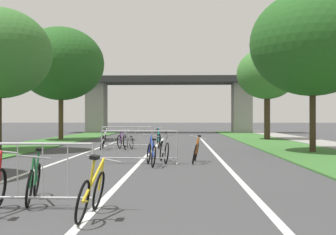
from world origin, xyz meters
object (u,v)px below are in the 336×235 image
(tree_right_pine_near, at_px, (267,74))
(bicycle_purple_1, at_px, (122,141))
(bicycle_green_3, at_px, (34,181))
(crowd_barrier_third, at_px, (127,138))
(bicycle_blue_5, at_px, (151,154))
(tree_left_oak_mid, at_px, (61,64))
(bicycle_teal_4, at_px, (159,140))
(bicycle_yellow_7, at_px, (92,192))
(crowd_barrier_nearest, at_px, (18,176))
(bicycle_white_6, at_px, (103,141))
(bicycle_silver_0, at_px, (128,142))
(crowd_barrier_second, at_px, (139,147))
(tree_right_cypress_far, at_px, (313,43))
(bicycle_silver_10, at_px, (164,151))
(bicycle_orange_9, at_px, (196,151))

(tree_right_pine_near, bearing_deg, bicycle_purple_1, -136.53)
(bicycle_green_3, bearing_deg, crowd_barrier_third, -101.70)
(bicycle_green_3, height_order, bicycle_blue_5, bicycle_blue_5)
(tree_left_oak_mid, xyz_separation_m, bicycle_teal_4, (6.86, -7.33, -4.64))
(bicycle_teal_4, xyz_separation_m, bicycle_yellow_7, (-0.19, -14.85, -0.03))
(tree_left_oak_mid, xyz_separation_m, tree_right_pine_near, (13.64, 0.89, -0.61))
(crowd_barrier_nearest, relative_size, bicycle_white_6, 1.41)
(tree_left_oak_mid, relative_size, bicycle_silver_0, 4.77)
(bicycle_white_6, bearing_deg, bicycle_teal_4, 15.85)
(tree_left_oak_mid, height_order, bicycle_green_3, tree_left_oak_mid)
(bicycle_teal_4, height_order, bicycle_blue_5, bicycle_teal_4)
(crowd_barrier_nearest, distance_m, crowd_barrier_second, 7.05)
(bicycle_teal_4, bearing_deg, tree_right_cypress_far, -20.40)
(bicycle_purple_1, relative_size, bicycle_green_3, 0.98)
(tree_right_cypress_far, distance_m, bicycle_blue_5, 9.26)
(tree_left_oak_mid, relative_size, crowd_barrier_second, 3.00)
(crowd_barrier_second, xyz_separation_m, bicycle_silver_0, (-1.15, 6.46, -0.17))
(bicycle_purple_1, height_order, bicycle_yellow_7, bicycle_yellow_7)
(crowd_barrier_nearest, xyz_separation_m, crowd_barrier_third, (-0.02, 13.87, 0.00))
(bicycle_green_3, bearing_deg, bicycle_blue_5, -117.54)
(tree_left_oak_mid, height_order, bicycle_blue_5, tree_left_oak_mid)
(bicycle_white_6, bearing_deg, tree_right_cypress_far, -16.23)
(crowd_barrier_third, xyz_separation_m, bicycle_green_3, (0.08, -13.27, -0.17))
(bicycle_silver_0, height_order, bicycle_silver_10, bicycle_silver_10)
(bicycle_teal_4, distance_m, bicycle_yellow_7, 14.85)
(crowd_barrier_third, relative_size, bicycle_orange_9, 1.51)
(bicycle_green_3, distance_m, bicycle_blue_5, 6.01)
(bicycle_blue_5, bearing_deg, tree_left_oak_mid, 103.00)
(crowd_barrier_third, height_order, bicycle_silver_0, crowd_barrier_third)
(crowd_barrier_nearest, xyz_separation_m, bicycle_orange_9, (3.04, 7.36, -0.16))
(tree_right_cypress_far, relative_size, bicycle_yellow_7, 4.27)
(crowd_barrier_nearest, bearing_deg, crowd_barrier_third, 90.09)
(bicycle_orange_9, bearing_deg, tree_right_cypress_far, -133.90)
(crowd_barrier_third, bearing_deg, bicycle_teal_4, 16.98)
(bicycle_purple_1, distance_m, bicycle_silver_10, 7.40)
(crowd_barrier_second, height_order, bicycle_white_6, crowd_barrier_second)
(bicycle_silver_0, bearing_deg, bicycle_yellow_7, 104.31)
(tree_right_cypress_far, height_order, bicycle_silver_10, tree_right_cypress_far)
(bicycle_teal_4, bearing_deg, bicycle_yellow_7, -88.65)
(bicycle_orange_9, bearing_deg, bicycle_white_6, -49.85)
(bicycle_blue_5, height_order, bicycle_silver_10, bicycle_silver_10)
(tree_left_oak_mid, distance_m, bicycle_purple_1, 10.00)
(tree_right_pine_near, xyz_separation_m, crowd_barrier_second, (-7.02, -15.62, -3.90))
(tree_right_cypress_far, relative_size, crowd_barrier_nearest, 2.75)
(bicycle_purple_1, relative_size, bicycle_silver_10, 0.93)
(crowd_barrier_second, relative_size, bicycle_silver_10, 1.45)
(bicycle_purple_1, distance_m, bicycle_yellow_7, 15.02)
(bicycle_silver_10, bearing_deg, bicycle_orange_9, 167.39)
(tree_right_cypress_far, distance_m, crowd_barrier_third, 9.31)
(bicycle_teal_4, distance_m, bicycle_white_6, 2.73)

